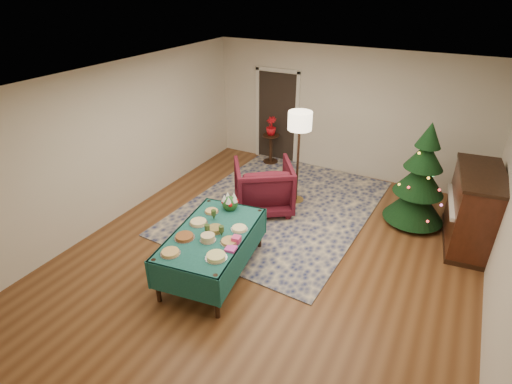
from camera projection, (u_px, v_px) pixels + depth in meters
The scene contains 25 objects.
room_shell at pixel (274, 178), 5.72m from camera, with size 7.00×7.00×7.00m.
doorway at pixel (277, 115), 9.21m from camera, with size 1.08×0.04×2.16m.
rug at pixel (279, 206), 7.67m from camera, with size 3.20×4.20×0.02m, color #131C4A.
buffet_table at pixel (212, 241), 5.73m from camera, with size 1.29×1.93×0.70m.
platter_0 at pixel (170, 253), 5.22m from camera, with size 0.27×0.27×0.04m.
platter_1 at pixel (216, 256), 5.14m from camera, with size 0.29×0.29×0.06m.
platter_2 at pixel (184, 237), 5.53m from camera, with size 0.29×0.29×0.05m.
platter_3 at pixel (208, 238), 5.47m from camera, with size 0.22×0.22×0.10m.
platter_4 at pixel (229, 241), 5.44m from camera, with size 0.26×0.26×0.04m.
platter_5 at pixel (198, 222), 5.86m from camera, with size 0.27×0.27×0.05m.
platter_6 at pixel (215, 229), 5.68m from camera, with size 0.25×0.25×0.07m.
platter_7 at pixel (239, 228), 5.72m from camera, with size 0.25×0.25×0.04m.
platter_8 at pixel (212, 211), 6.14m from camera, with size 0.22×0.22×0.04m.
goblet_0 at pixel (214, 215), 5.92m from camera, with size 0.07×0.07×0.16m.
goblet_1 at pixel (221, 231), 5.55m from camera, with size 0.07×0.07×0.16m.
goblet_2 at pixel (207, 229), 5.58m from camera, with size 0.07×0.07×0.16m.
napkin_stack at pixel (231, 249), 5.30m from camera, with size 0.14×0.14×0.04m, color #D73BAC.
gift_box at pixel (236, 239), 5.44m from camera, with size 0.11×0.11×0.09m, color #DB3D7B.
centerpiece at pixel (230, 202), 6.18m from camera, with size 0.25×0.25×0.29m.
armchair at pixel (264, 184), 7.36m from camera, with size 1.02×0.95×1.05m, color #4E101D.
floor_lamp at pixel (300, 127), 7.16m from camera, with size 0.44×0.44×1.80m.
side_table at pixel (271, 149), 9.35m from camera, with size 0.39×0.39×0.69m.
potted_plant at pixel (271, 130), 9.13m from camera, with size 0.23×0.42×0.23m, color red.
christmas_tree at pixel (420, 180), 6.80m from camera, with size 1.37×1.37×1.87m.
piano at pixel (473, 210), 6.35m from camera, with size 0.85×1.55×1.28m.
Camera 1 is at (2.18, -4.65, 3.90)m, focal length 28.00 mm.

